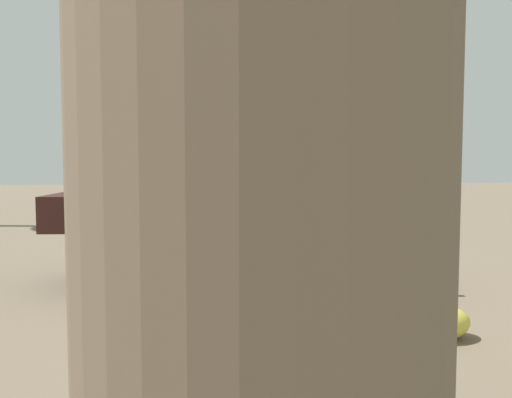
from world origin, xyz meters
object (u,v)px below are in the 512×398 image
object	(u,v)px
loose_banana_bunch	(442,323)
farmer	(334,217)
truck	(220,211)
wooden_crate	(401,247)

from	to	relation	value
loose_banana_bunch	farmer	bearing A→B (deg)	-40.93
loose_banana_bunch	truck	bearing A→B (deg)	-52.73
truck	farmer	distance (m)	2.03
truck	farmer	size ratio (longest dim) A/B	2.56
truck	wooden_crate	world-z (taller)	truck
truck	loose_banana_bunch	world-z (taller)	truck
truck	wooden_crate	xyz separation A→B (m)	(-2.75, -0.90, -0.66)
farmer	loose_banana_bunch	size ratio (longest dim) A/B	3.40
truck	loose_banana_bunch	size ratio (longest dim) A/B	8.70
truck	farmer	bearing A→B (deg)	124.90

